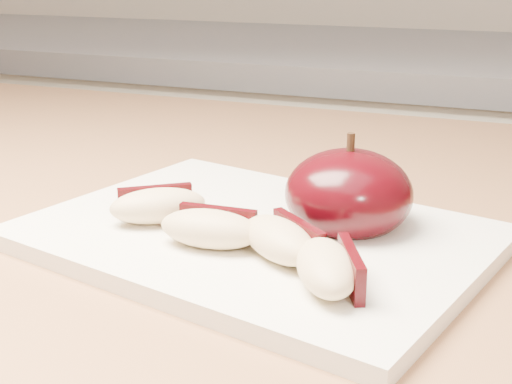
% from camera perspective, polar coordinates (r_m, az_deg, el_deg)
% --- Properties ---
extents(back_cabinet, '(2.40, 0.62, 0.94)m').
position_cam_1_polar(back_cabinet, '(1.39, 10.37, -8.06)').
color(back_cabinet, silver).
rests_on(back_cabinet, ground).
extents(cutting_board, '(0.33, 0.27, 0.01)m').
position_cam_1_polar(cutting_board, '(0.47, 0.00, -3.55)').
color(cutting_board, white).
rests_on(cutting_board, island_counter).
extents(apple_half, '(0.09, 0.09, 0.07)m').
position_cam_1_polar(apple_half, '(0.47, 7.41, -0.15)').
color(apple_half, black).
rests_on(apple_half, cutting_board).
extents(apple_wedge_a, '(0.07, 0.06, 0.02)m').
position_cam_1_polar(apple_wedge_a, '(0.48, -7.87, -1.05)').
color(apple_wedge_a, '#D8B989').
rests_on(apple_wedge_a, cutting_board).
extents(apple_wedge_b, '(0.07, 0.04, 0.02)m').
position_cam_1_polar(apple_wedge_b, '(0.44, -3.63, -2.90)').
color(apple_wedge_b, '#D8B989').
rests_on(apple_wedge_b, cutting_board).
extents(apple_wedge_c, '(0.07, 0.06, 0.02)m').
position_cam_1_polar(apple_wedge_c, '(0.42, 2.02, -3.80)').
color(apple_wedge_c, '#D8B989').
rests_on(apple_wedge_c, cutting_board).
extents(apple_wedge_d, '(0.06, 0.07, 0.02)m').
position_cam_1_polar(apple_wedge_d, '(0.39, 5.86, -6.02)').
color(apple_wedge_d, '#D8B989').
rests_on(apple_wedge_d, cutting_board).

